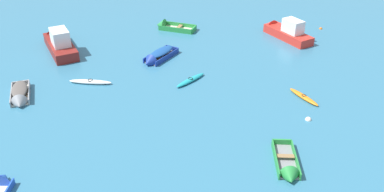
{
  "coord_description": "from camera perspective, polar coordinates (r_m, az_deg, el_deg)",
  "views": [
    {
      "loc": [
        1.26,
        -6.37,
        16.37
      ],
      "look_at": [
        0.0,
        21.43,
        0.15
      ],
      "focal_mm": 38.03,
      "sensor_mm": 36.0,
      "label": 1
    }
  ],
  "objects": [
    {
      "name": "motor_launch_maroon_far_left",
      "position": [
        42.45,
        -18.14,
        7.17
      ],
      "size": [
        5.27,
        7.18,
        2.81
      ],
      "color": "maroon",
      "rests_on": "ground_plane"
    },
    {
      "name": "kayak_turquoise_near_right",
      "position": [
        34.56,
        -0.21,
        2.26
      ],
      "size": [
        2.57,
        2.96,
        0.32
      ],
      "color": "teal",
      "rests_on": "ground_plane"
    },
    {
      "name": "mooring_buoy_between_boats_right",
      "position": [
        30.77,
        15.98,
        -3.23
      ],
      "size": [
        0.45,
        0.45,
        0.45
      ],
      "primitive_type": "sphere",
      "color": "silver",
      "rests_on": "ground_plane"
    },
    {
      "name": "kayak_white_cluster_outer",
      "position": [
        35.31,
        -14.05,
        1.95
      ],
      "size": [
        3.68,
        0.79,
        0.35
      ],
      "color": "white",
      "rests_on": "ground_plane"
    },
    {
      "name": "kayak_orange_far_back",
      "position": [
        33.31,
        15.4,
        -0.11
      ],
      "size": [
        2.09,
        2.91,
        0.3
      ],
      "color": "orange",
      "rests_on": "ground_plane"
    },
    {
      "name": "rowboat_green_back_row_left",
      "position": [
        25.54,
        13.31,
        -9.99
      ],
      "size": [
        1.33,
        3.94,
        1.2
      ],
      "color": "gray",
      "rests_on": "ground_plane"
    },
    {
      "name": "motor_launch_red_outer_right",
      "position": [
        44.55,
        12.99,
        8.89
      ],
      "size": [
        4.97,
        6.31,
        2.52
      ],
      "color": "red",
      "rests_on": "ground_plane"
    },
    {
      "name": "rowboat_green_midfield_right",
      "position": [
        46.07,
        -3.4,
        9.7
      ],
      "size": [
        4.72,
        2.78,
        1.49
      ],
      "color": "beige",
      "rests_on": "ground_plane"
    },
    {
      "name": "mooring_buoy_central",
      "position": [
        48.18,
        17.59,
        8.95
      ],
      "size": [
        0.36,
        0.36,
        0.36
      ],
      "primitive_type": "sphere",
      "color": "orange",
      "rests_on": "ground_plane"
    },
    {
      "name": "rowboat_grey_near_camera",
      "position": [
        34.57,
        -23.0,
        0.04
      ],
      "size": [
        2.65,
        4.18,
        1.27
      ],
      "color": "beige",
      "rests_on": "ground_plane"
    },
    {
      "name": "rowboat_deep_blue_near_left",
      "position": [
        38.39,
        -4.94,
        5.49
      ],
      "size": [
        3.34,
        4.46,
        1.34
      ],
      "color": "gray",
      "rests_on": "ground_plane"
    }
  ]
}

